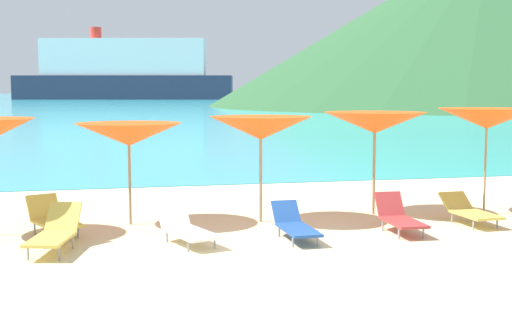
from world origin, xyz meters
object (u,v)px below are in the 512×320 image
(umbrella_5, at_px, (375,123))
(umbrella_6, at_px, (487,119))
(lounge_chair_5, at_px, (295,225))
(lounge_chair_8, at_px, (399,217))
(lounge_chair_10, at_px, (469,210))
(cruise_ship, at_px, (124,73))
(umbrella_3, at_px, (129,135))
(umbrella_4, at_px, (261,128))
(lounge_chair_4, at_px, (55,232))
(lounge_chair_3, at_px, (53,218))
(lounge_chair_9, at_px, (186,228))

(umbrella_5, xyz_separation_m, umbrella_6, (2.34, -0.54, 0.09))
(lounge_chair_5, bearing_deg, lounge_chair_8, 1.93)
(lounge_chair_10, xyz_separation_m, cruise_ship, (-0.26, 174.52, 6.79))
(umbrella_3, relative_size, umbrella_4, 0.99)
(umbrella_3, relative_size, cruise_ship, 0.04)
(cruise_ship, bearing_deg, lounge_chair_4, -78.81)
(umbrella_5, distance_m, lounge_chair_4, 7.04)
(lounge_chair_3, bearing_deg, lounge_chair_4, -109.91)
(lounge_chair_5, xyz_separation_m, lounge_chair_8, (2.08, 0.11, 0.04))
(umbrella_3, relative_size, lounge_chair_5, 1.44)
(lounge_chair_5, height_order, lounge_chair_8, lounge_chair_8)
(umbrella_6, xyz_separation_m, lounge_chair_8, (-2.62, -1.40, -1.77))
(lounge_chair_10, bearing_deg, lounge_chair_9, -177.04)
(lounge_chair_3, height_order, lounge_chair_8, lounge_chair_3)
(umbrella_6, height_order, lounge_chair_10, umbrella_6)
(lounge_chair_5, bearing_deg, lounge_chair_9, 176.85)
(lounge_chair_5, bearing_deg, umbrella_6, 16.71)
(lounge_chair_3, relative_size, lounge_chair_5, 0.94)
(umbrella_6, distance_m, lounge_chair_9, 7.04)
(lounge_chair_3, xyz_separation_m, lounge_chair_8, (6.35, -1.24, -0.01))
(lounge_chair_10, height_order, cruise_ship, cruise_ship)
(lounge_chair_10, bearing_deg, cruise_ship, 88.02)
(lounge_chair_9, bearing_deg, cruise_ship, 69.46)
(lounge_chair_3, distance_m, lounge_chair_4, 1.38)
(umbrella_4, distance_m, umbrella_6, 4.93)
(umbrella_5, relative_size, lounge_chair_8, 1.57)
(lounge_chair_5, relative_size, lounge_chair_8, 1.10)
(umbrella_6, relative_size, lounge_chair_9, 1.44)
(lounge_chair_3, relative_size, lounge_chair_9, 0.94)
(lounge_chair_8, bearing_deg, cruise_ship, 91.44)
(lounge_chair_9, relative_size, lounge_chair_10, 1.04)
(lounge_chair_3, distance_m, lounge_chair_8, 6.47)
(umbrella_5, relative_size, lounge_chair_10, 1.48)
(lounge_chair_4, distance_m, cruise_ship, 175.42)
(lounge_chair_3, bearing_deg, umbrella_4, -19.14)
(umbrella_3, bearing_deg, lounge_chair_9, -66.30)
(lounge_chair_4, bearing_deg, lounge_chair_8, 14.70)
(umbrella_3, relative_size, lounge_chair_9, 1.44)
(umbrella_3, relative_size, lounge_chair_10, 1.49)
(umbrella_5, bearing_deg, cruise_ship, 89.61)
(umbrella_3, height_order, lounge_chair_5, umbrella_3)
(lounge_chair_5, bearing_deg, umbrella_4, 96.15)
(umbrella_6, xyz_separation_m, lounge_chair_9, (-6.66, -1.44, -1.79))
(umbrella_5, xyz_separation_m, cruise_ship, (1.19, 173.06, 5.09))
(umbrella_3, distance_m, umbrella_5, 5.19)
(umbrella_4, bearing_deg, umbrella_3, 173.19)
(lounge_chair_8, relative_size, lounge_chair_9, 0.91)
(lounge_chair_3, relative_size, lounge_chair_10, 0.98)
(lounge_chair_9, bearing_deg, lounge_chair_4, 163.54)
(lounge_chair_8, distance_m, lounge_chair_10, 1.80)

